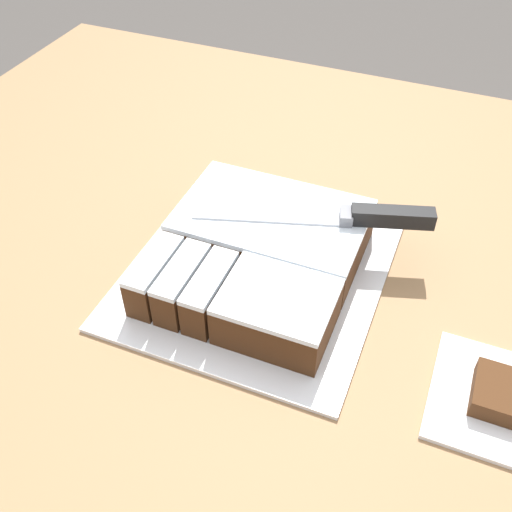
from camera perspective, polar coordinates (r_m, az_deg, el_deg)
countertop at (r=1.16m, az=2.11°, el=-15.78°), size 1.40×1.10×0.88m
cake_board at (r=0.78m, az=0.00°, el=-1.72°), size 0.32×0.33×0.01m
cake at (r=0.76m, az=0.22°, el=0.07°), size 0.24×0.26×0.06m
knife at (r=0.77m, az=10.07°, el=3.73°), size 0.30×0.11×0.02m
paper_napkin at (r=0.71m, az=22.22°, el=-12.80°), size 0.15×0.15×0.01m
brownie at (r=0.70m, az=22.54°, el=-12.12°), size 0.06×0.06×0.02m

